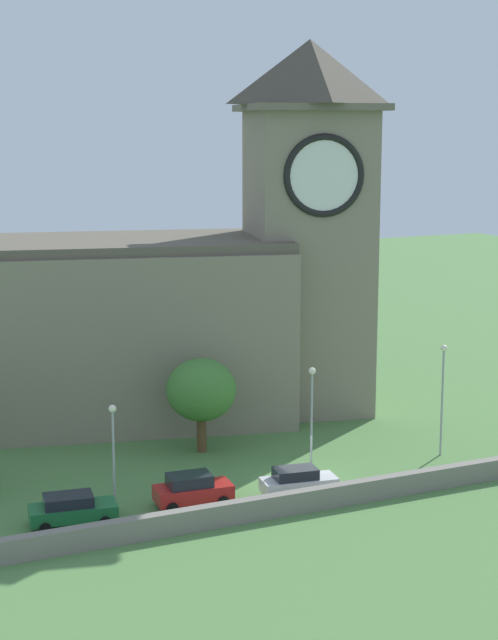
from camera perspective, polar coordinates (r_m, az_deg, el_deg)
ground_plane at (r=76.64m, az=-2.28°, el=-5.50°), size 200.00×200.00×0.00m
church at (r=76.21m, az=-3.25°, el=1.53°), size 31.93×17.79×27.58m
quay_barrier at (r=59.83m, az=4.91°, el=-9.65°), size 50.18×0.70×1.27m
car_green at (r=57.79m, az=-9.80°, el=-10.29°), size 4.95×2.77×1.68m
car_red at (r=59.64m, az=-3.16°, el=-9.37°), size 4.56×2.51×1.88m
car_white at (r=61.06m, az=2.74°, el=-8.95°), size 4.65×2.53×1.73m
streetlamp_west_mid at (r=58.31m, az=-7.54°, el=-6.56°), size 0.44×0.44×6.17m
streetlamp_central at (r=63.65m, az=3.50°, el=-4.62°), size 0.44×0.44×6.85m
streetlamp_east_mid at (r=68.26m, az=10.70°, el=-3.43°), size 0.44×0.44×7.46m
tree_riverside_east at (r=68.08m, az=-2.67°, el=-3.91°), size 4.64×4.64×6.34m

